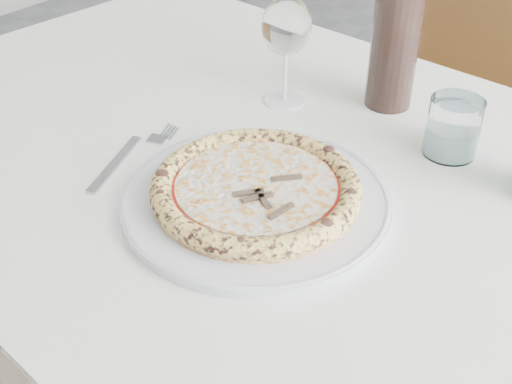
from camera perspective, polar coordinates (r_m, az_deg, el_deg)
floor at (r=1.70m, az=1.04°, el=-12.75°), size 5.00×6.00×0.02m
dining_table at (r=0.96m, az=3.62°, el=-2.21°), size 1.60×1.04×0.76m
chair_far at (r=1.64m, az=17.15°, el=7.76°), size 0.54×0.54×0.93m
plate at (r=0.84m, az=0.00°, el=-0.62°), size 0.35×0.35×0.02m
pizza at (r=0.82m, az=-0.00°, el=0.35°), size 0.27×0.27×0.03m
fork at (r=0.95m, az=-11.28°, el=3.18°), size 0.07×0.21×0.00m
wine_glass at (r=1.03m, az=2.73°, el=14.26°), size 0.08×0.08×0.18m
tumbler at (r=0.97m, az=17.06°, el=5.22°), size 0.08×0.08×0.09m
wine_bottle at (r=1.04m, az=12.43°, el=14.08°), size 0.08×0.08×0.31m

